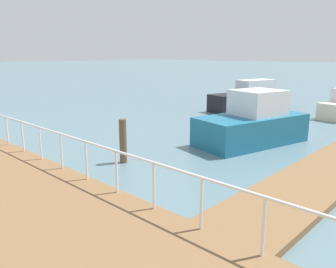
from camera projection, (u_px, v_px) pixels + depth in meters
ground_plane at (65, 134)px, 15.97m from camera, size 300.00×300.00×0.00m
floating_dock at (328, 171)px, 10.76m from camera, size 12.97×2.00×0.18m
boardwalk_railing at (176, 181)px, 6.81m from camera, size 0.06×27.21×1.08m
dock_piling_1 at (123, 141)px, 11.69m from camera, size 0.25×0.25×1.53m
moored_boat_0 at (251, 98)px, 22.99m from camera, size 6.38×2.99×1.98m
moored_boat_4 at (253, 124)px, 14.21m from camera, size 5.16×3.18×2.23m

